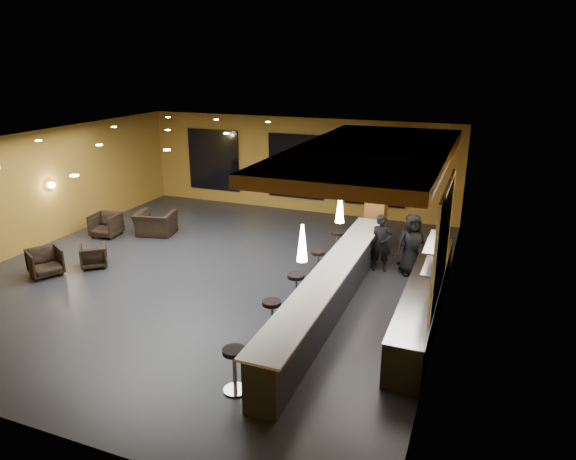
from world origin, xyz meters
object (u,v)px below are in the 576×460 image
(staff_a, at_px, (381,243))
(armchair_c, at_px, (106,225))
(bar_stool_0, at_px, (234,364))
(bar_stool_4, at_px, (337,241))
(column, at_px, (377,191))
(pendant_1, at_px, (340,207))
(armchair_d, at_px, (156,223))
(bar_stool_1, at_px, (272,314))
(armchair_b, at_px, (94,256))
(bar_stool_3, at_px, (318,261))
(staff_c, at_px, (412,245))
(bar_stool_2, at_px, (296,286))
(staff_b, at_px, (411,241))
(armchair_a, at_px, (45,262))
(prep_counter, at_px, (424,299))
(bar_counter, at_px, (331,291))
(pendant_0, at_px, (302,243))
(pendant_2, at_px, (366,183))

(staff_a, relative_size, armchair_c, 1.87)
(staff_a, relative_size, bar_stool_0, 1.89)
(bar_stool_4, bearing_deg, column, 56.23)
(pendant_1, relative_size, armchair_d, 0.59)
(armchair_d, relative_size, bar_stool_1, 1.44)
(bar_stool_0, bearing_deg, column, 85.11)
(pendant_1, height_order, armchair_b, pendant_1)
(bar_stool_0, bearing_deg, bar_stool_3, 92.15)
(armchair_d, distance_m, bar_stool_4, 6.11)
(staff_c, xyz_separation_m, bar_stool_2, (-2.19, -2.94, -0.30))
(column, distance_m, bar_stool_0, 8.20)
(staff_c, distance_m, armchair_c, 9.74)
(staff_a, height_order, staff_b, staff_a)
(bar_stool_4, bearing_deg, armchair_a, -148.92)
(armchair_b, bearing_deg, prep_counter, 142.58)
(bar_counter, xyz_separation_m, armchair_c, (-8.35, 2.35, -0.12))
(bar_stool_3, bearing_deg, armchair_c, 174.94)
(bar_stool_3, bearing_deg, staff_c, 27.12)
(armchair_a, height_order, bar_stool_2, bar_stool_2)
(staff_b, bearing_deg, armchair_d, -167.23)
(bar_stool_0, xyz_separation_m, bar_stool_4, (-0.14, 6.83, -0.05))
(bar_stool_0, bearing_deg, pendant_0, 64.96)
(pendant_2, bearing_deg, pendant_0, -90.00)
(pendant_2, relative_size, bar_stool_1, 0.85)
(staff_a, distance_m, armchair_b, 7.94)
(staff_a, relative_size, armchair_b, 2.25)
(pendant_1, xyz_separation_m, armchair_b, (-6.93, -0.35, -2.03))
(column, xyz_separation_m, bar_stool_4, (-0.83, -1.25, -1.26))
(bar_counter, height_order, armchair_a, bar_counter)
(column, relative_size, armchair_b, 4.98)
(staff_c, height_order, bar_stool_0, staff_c)
(armchair_a, relative_size, armchair_c, 0.96)
(staff_a, distance_m, staff_c, 0.82)
(bar_stool_1, bearing_deg, bar_counter, 62.44)
(bar_stool_4, bearing_deg, armchair_b, -152.24)
(prep_counter, relative_size, pendant_0, 8.57)
(bar_counter, bearing_deg, staff_b, 69.04)
(armchair_d, bearing_deg, prep_counter, 152.25)
(bar_stool_2, distance_m, bar_stool_3, 1.79)
(staff_c, distance_m, armchair_a, 9.79)
(armchair_c, xyz_separation_m, bar_stool_4, (7.51, 1.01, 0.10))
(staff_c, bearing_deg, armchair_d, 155.07)
(staff_b, bearing_deg, armchair_c, -163.19)
(bar_stool_2, bearing_deg, armchair_d, 152.56)
(staff_c, xyz_separation_m, bar_stool_3, (-2.25, -1.15, -0.35))
(staff_c, bearing_deg, pendant_0, -129.06)
(staff_c, relative_size, armchair_a, 2.05)
(bar_stool_0, bearing_deg, armchair_a, 159.11)
(prep_counter, bearing_deg, pendant_0, -128.66)
(pendant_0, bearing_deg, armchair_a, 171.14)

